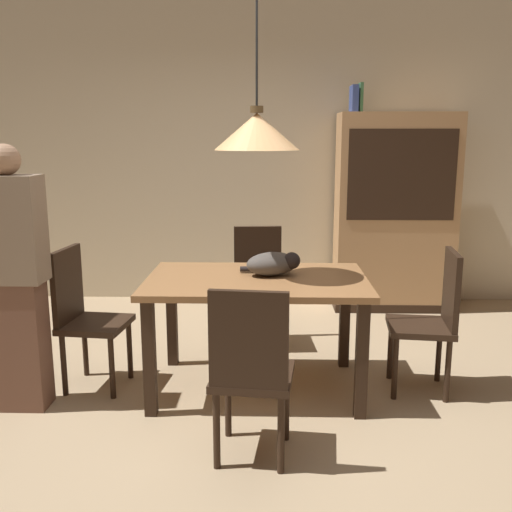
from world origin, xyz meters
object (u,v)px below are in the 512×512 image
at_px(chair_right_side, 433,315).
at_px(book_blue_wide, 354,99).
at_px(chair_near_front, 251,367).
at_px(person_standing, 15,280).
at_px(dining_table, 257,293).
at_px(pendant_lamp, 257,131).
at_px(cat_sleeping, 274,264).
at_px(book_green_slim, 360,98).
at_px(hutch_bookcase, 394,217).
at_px(chair_far_back, 259,280).
at_px(chair_left_side, 84,312).

xyz_separation_m(chair_right_side, book_blue_wide, (-0.29, 1.89, 1.46)).
relative_size(chair_near_front, person_standing, 0.58).
bearing_deg(chair_near_front, dining_table, 89.46).
bearing_deg(book_blue_wide, pendant_lamp, -114.11).
height_order(dining_table, book_blue_wide, book_blue_wide).
xyz_separation_m(cat_sleeping, book_green_slim, (0.79, 1.81, 1.15)).
bearing_deg(chair_right_side, book_green_slim, 96.87).
height_order(hutch_bookcase, book_blue_wide, book_blue_wide).
bearing_deg(book_green_slim, chair_near_front, -108.20).
relative_size(chair_right_side, pendant_lamp, 0.72).
bearing_deg(chair_right_side, cat_sleeping, 175.38).
height_order(chair_far_back, book_green_slim, book_green_slim).
xyz_separation_m(dining_table, book_blue_wide, (0.84, 1.88, 1.32)).
bearing_deg(dining_table, person_standing, -168.28).
xyz_separation_m(chair_far_back, book_blue_wide, (0.85, 1.01, 1.46)).
xyz_separation_m(chair_right_side, person_standing, (-2.55, -0.29, 0.29)).
relative_size(chair_right_side, book_blue_wide, 3.88).
xyz_separation_m(chair_near_front, hutch_bookcase, (1.27, 2.76, 0.38)).
bearing_deg(dining_table, hutch_bookcase, 56.10).
distance_m(dining_table, cat_sleeping, 0.22).
xyz_separation_m(cat_sleeping, book_blue_wide, (0.74, 1.81, 1.14)).
distance_m(chair_right_side, hutch_bookcase, 1.93).
xyz_separation_m(chair_far_back, pendant_lamp, (0.01, -0.88, 1.15)).
xyz_separation_m(dining_table, chair_left_side, (-1.13, 0.01, -0.14)).
bearing_deg(chair_left_side, hutch_bookcase, 38.06).
xyz_separation_m(dining_table, cat_sleeping, (0.11, 0.07, 0.18)).
bearing_deg(book_blue_wide, dining_table, -114.11).
distance_m(chair_near_front, cat_sleeping, 1.01).
bearing_deg(book_green_slim, dining_table, -115.53).
distance_m(dining_table, book_green_slim, 2.48).
relative_size(chair_far_back, cat_sleeping, 2.28).
height_order(chair_right_side, book_blue_wide, book_blue_wide).
relative_size(chair_near_front, book_green_slim, 3.58).
relative_size(chair_far_back, chair_right_side, 1.00).
height_order(chair_far_back, hutch_bookcase, hutch_bookcase).
xyz_separation_m(chair_left_side, hutch_bookcase, (2.39, 1.87, 0.38)).
height_order(cat_sleeping, person_standing, person_standing).
distance_m(pendant_lamp, book_green_slim, 2.11).
distance_m(cat_sleeping, pendant_lamp, 0.85).
xyz_separation_m(chair_right_side, book_green_slim, (-0.23, 1.89, 1.47)).
xyz_separation_m(cat_sleeping, hutch_bookcase, (1.16, 1.81, 0.06)).
relative_size(dining_table, pendant_lamp, 1.08).
distance_m(chair_right_side, person_standing, 2.58).
distance_m(dining_table, pendant_lamp, 1.01).
height_order(chair_left_side, hutch_bookcase, hutch_bookcase).
xyz_separation_m(book_blue_wide, person_standing, (-2.26, -2.18, -1.17)).
height_order(chair_left_side, book_blue_wide, book_blue_wide).
bearing_deg(hutch_bookcase, book_green_slim, 179.76).
relative_size(book_green_slim, person_standing, 0.16).
bearing_deg(chair_near_front, person_standing, 157.57).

